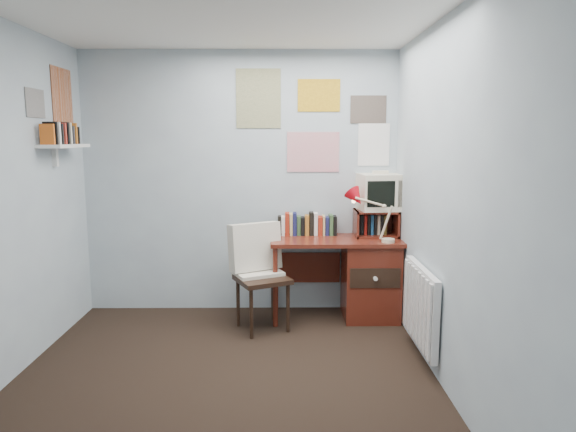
# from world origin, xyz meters

# --- Properties ---
(ground) EXTENTS (3.50, 3.50, 0.00)m
(ground) POSITION_xyz_m (0.00, 0.00, 0.00)
(ground) COLOR black
(ground) RESTS_ON ground
(back_wall) EXTENTS (3.00, 0.02, 2.50)m
(back_wall) POSITION_xyz_m (0.00, 1.75, 1.25)
(back_wall) COLOR #B0C2C9
(back_wall) RESTS_ON ground
(right_wall) EXTENTS (0.02, 3.50, 2.50)m
(right_wall) POSITION_xyz_m (1.50, 0.00, 1.25)
(right_wall) COLOR #B0C2C9
(right_wall) RESTS_ON ground
(desk) EXTENTS (1.20, 0.55, 0.76)m
(desk) POSITION_xyz_m (1.17, 1.48, 0.41)
(desk) COLOR maroon
(desk) RESTS_ON ground
(desk_chair) EXTENTS (0.61, 0.60, 0.91)m
(desk_chair) POSITION_xyz_m (0.23, 1.18, 0.45)
(desk_chair) COLOR black
(desk_chair) RESTS_ON ground
(desk_lamp) EXTENTS (0.36, 0.33, 0.43)m
(desk_lamp) POSITION_xyz_m (1.35, 1.30, 0.97)
(desk_lamp) COLOR red
(desk_lamp) RESTS_ON desk
(tv_riser) EXTENTS (0.40, 0.30, 0.25)m
(tv_riser) POSITION_xyz_m (1.29, 1.59, 0.89)
(tv_riser) COLOR maroon
(tv_riser) RESTS_ON desk
(crt_tv) EXTENTS (0.43, 0.41, 0.37)m
(crt_tv) POSITION_xyz_m (1.33, 1.61, 1.20)
(crt_tv) COLOR beige
(crt_tv) RESTS_ON tv_riser
(book_row) EXTENTS (0.60, 0.14, 0.22)m
(book_row) POSITION_xyz_m (0.66, 1.66, 0.87)
(book_row) COLOR maroon
(book_row) RESTS_ON desk
(radiator) EXTENTS (0.09, 0.80, 0.60)m
(radiator) POSITION_xyz_m (1.46, 0.55, 0.42)
(radiator) COLOR white
(radiator) RESTS_ON right_wall
(wall_shelf) EXTENTS (0.20, 0.62, 0.24)m
(wall_shelf) POSITION_xyz_m (-1.40, 1.10, 1.62)
(wall_shelf) COLOR white
(wall_shelf) RESTS_ON left_wall
(posters_back) EXTENTS (1.20, 0.01, 0.90)m
(posters_back) POSITION_xyz_m (0.70, 1.74, 1.85)
(posters_back) COLOR white
(posters_back) RESTS_ON back_wall
(posters_left) EXTENTS (0.01, 0.70, 0.60)m
(posters_left) POSITION_xyz_m (-1.49, 1.10, 2.00)
(posters_left) COLOR white
(posters_left) RESTS_ON left_wall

